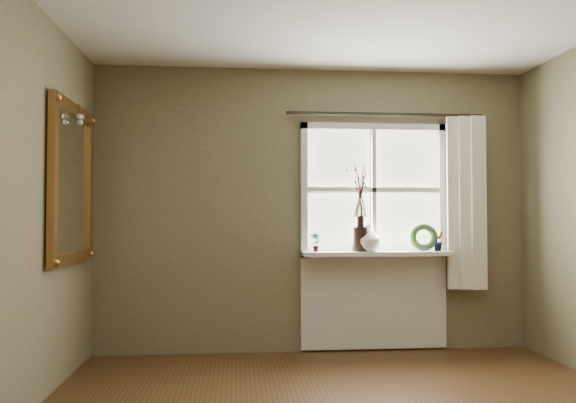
# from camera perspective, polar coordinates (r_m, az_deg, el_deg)

# --- Properties ---
(wall_back) EXTENTS (4.00, 0.10, 2.60)m
(wall_back) POSITION_cam_1_polar(r_m,az_deg,el_deg) (5.23, 2.63, -0.83)
(wall_back) COLOR #6B6446
(wall_back) RESTS_ON ground
(window_frame) EXTENTS (1.36, 0.06, 1.24)m
(window_frame) POSITION_cam_1_polar(r_m,az_deg,el_deg) (5.27, 8.68, 1.14)
(window_frame) COLOR silver
(window_frame) RESTS_ON wall_back
(window_sill) EXTENTS (1.36, 0.26, 0.04)m
(window_sill) POSITION_cam_1_polar(r_m,az_deg,el_deg) (5.16, 8.99, -5.24)
(window_sill) COLOR silver
(window_sill) RESTS_ON wall_back
(window_apron) EXTENTS (1.36, 0.04, 0.88)m
(window_apron) POSITION_cam_1_polar(r_m,az_deg,el_deg) (5.32, 8.72, -9.91)
(window_apron) COLOR silver
(window_apron) RESTS_ON ground
(dark_jug) EXTENTS (0.20, 0.20, 0.22)m
(dark_jug) POSITION_cam_1_polar(r_m,az_deg,el_deg) (5.12, 7.36, -3.80)
(dark_jug) COLOR black
(dark_jug) RESTS_ON window_sill
(cream_vase) EXTENTS (0.27, 0.27, 0.24)m
(cream_vase) POSITION_cam_1_polar(r_m,az_deg,el_deg) (5.14, 8.16, -3.70)
(cream_vase) COLOR silver
(cream_vase) RESTS_ON window_sill
(wreath) EXTENTS (0.28, 0.18, 0.26)m
(wreath) POSITION_cam_1_polar(r_m,az_deg,el_deg) (5.32, 13.62, -3.84)
(wreath) COLOR #27401C
(wreath) RESTS_ON window_sill
(potted_plant_left) EXTENTS (0.10, 0.07, 0.17)m
(potted_plant_left) POSITION_cam_1_polar(r_m,az_deg,el_deg) (5.05, 2.80, -4.12)
(potted_plant_left) COLOR #27401C
(potted_plant_left) RESTS_ON window_sill
(potted_plant_right) EXTENTS (0.12, 0.11, 0.18)m
(potted_plant_right) POSITION_cam_1_polar(r_m,az_deg,el_deg) (5.33, 15.06, -3.90)
(potted_plant_right) COLOR #27401C
(potted_plant_right) RESTS_ON window_sill
(curtain) EXTENTS (0.36, 0.12, 1.59)m
(curtain) POSITION_cam_1_polar(r_m,az_deg,el_deg) (5.43, 17.57, -0.10)
(curtain) COLOR white
(curtain) RESTS_ON wall_back
(curtain_rod) EXTENTS (1.84, 0.03, 0.03)m
(curtain_rod) POSITION_cam_1_polar(r_m,az_deg,el_deg) (5.32, 9.85, 8.73)
(curtain_rod) COLOR black
(curtain_rod) RESTS_ON wall_back
(gilt_mirror) EXTENTS (0.10, 1.02, 1.22)m
(gilt_mirror) POSITION_cam_1_polar(r_m,az_deg,el_deg) (4.58, -21.07, 1.76)
(gilt_mirror) COLOR white
(gilt_mirror) RESTS_ON wall_left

